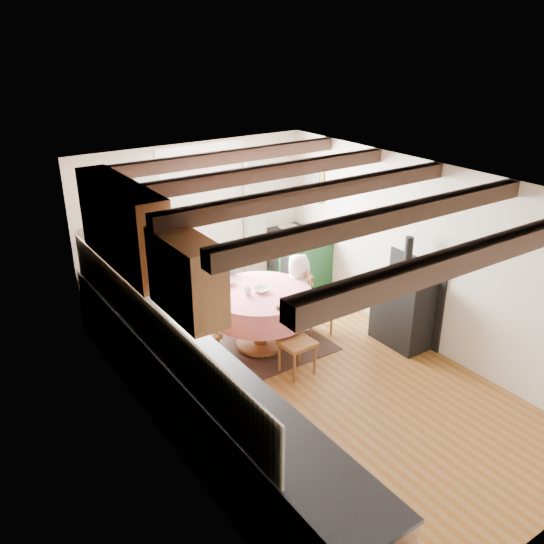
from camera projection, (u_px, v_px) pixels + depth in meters
floor at (310, 384)px, 6.62m from camera, size 3.60×5.50×0.00m
ceiling at (317, 184)px, 5.67m from camera, size 3.60×5.50×0.00m
wall_back at (197, 225)px, 8.23m from camera, size 3.60×0.00×2.40m
wall_left at (160, 339)px, 5.22m from camera, size 0.00×5.50×2.40m
wall_right at (427, 257)px, 7.08m from camera, size 0.00×5.50×2.40m
beam_a at (484, 252)px, 4.19m from camera, size 3.60×0.16×0.16m
beam_b at (388, 218)px, 4.95m from camera, size 3.60×0.16×0.16m
beam_c at (317, 193)px, 5.71m from camera, size 3.60×0.16×0.16m
beam_d at (262, 173)px, 6.47m from camera, size 3.60×0.16×0.16m
beam_e at (219, 158)px, 7.23m from camera, size 3.60×0.16×0.16m
splash_left at (149, 325)px, 5.45m from camera, size 0.02×4.50×0.55m
splash_back at (132, 239)px, 7.70m from camera, size 1.40×0.02×0.55m
base_cabinet_left at (193, 396)px, 5.67m from camera, size 0.60×5.30×0.88m
base_cabinet_back at (141, 297)px, 7.76m from camera, size 1.30×0.60×0.88m
worktop_left at (193, 356)px, 5.50m from camera, size 0.64×5.30×0.04m
worktop_back at (139, 267)px, 7.57m from camera, size 1.30×0.64×0.04m
wall_cabinet_glass at (122, 224)px, 5.92m from camera, size 0.34×1.80×0.90m
wall_cabinet_solid at (186, 276)px, 4.80m from camera, size 0.34×0.90×0.70m
window_frame at (202, 198)px, 8.12m from camera, size 1.34×0.03×1.54m
window_pane at (202, 198)px, 8.12m from camera, size 1.20×0.01×1.40m
curtain_left at (152, 244)px, 7.81m from camera, size 0.35×0.10×2.10m
curtain_right at (255, 222)px, 8.69m from camera, size 0.35×0.10×2.10m
curtain_rod at (203, 157)px, 7.81m from camera, size 2.00×0.03×0.03m
wall_picture at (313, 181)px, 8.61m from camera, size 0.04×0.50×0.60m
wall_plate at (258, 182)px, 8.56m from camera, size 0.30×0.02×0.30m
rug at (261, 346)px, 7.40m from camera, size 1.69×1.32×0.01m
dining_table at (260, 320)px, 7.25m from camera, size 1.32×1.32×0.80m
chair_near at (297, 340)px, 6.68m from camera, size 0.39×0.41×0.89m
chair_left at (198, 334)px, 6.73m from camera, size 0.52×0.51×0.99m
chair_right at (318, 301)px, 7.62m from camera, size 0.50×0.49×0.90m
aga_range at (297, 260)px, 8.92m from camera, size 0.66×1.02×0.94m
cast_iron_stove at (404, 292)px, 7.23m from camera, size 0.44×0.74×1.48m
child_far at (228, 289)px, 7.75m from camera, size 0.46×0.36×1.11m
child_right at (298, 293)px, 7.63m from camera, size 0.38×0.56×1.10m
bowl_a at (262, 290)px, 7.09m from camera, size 0.26×0.26×0.05m
bowl_b at (230, 282)px, 7.29m from camera, size 0.25×0.25×0.06m
cup at (248, 292)px, 6.99m from camera, size 0.11×0.11×0.09m
canister_tall at (126, 258)px, 7.50m from camera, size 0.13×0.13×0.22m
canister_wide at (142, 256)px, 7.59m from camera, size 0.18×0.18×0.20m
canister_slim at (156, 252)px, 7.60m from camera, size 0.11×0.11×0.30m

